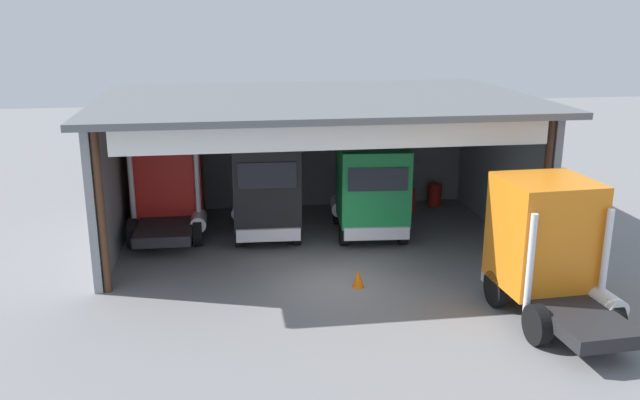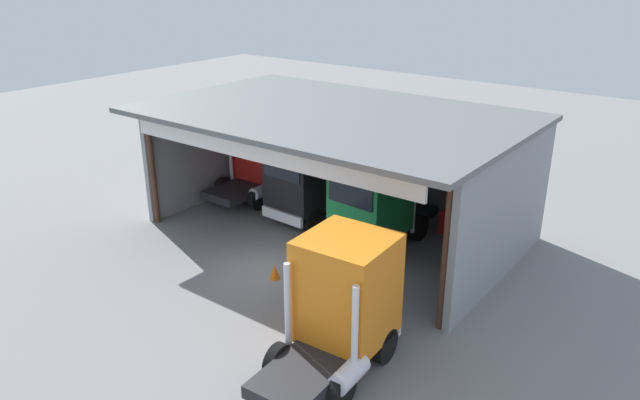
{
  "view_description": "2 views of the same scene",
  "coord_description": "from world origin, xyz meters",
  "px_view_note": "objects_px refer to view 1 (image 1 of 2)",
  "views": [
    {
      "loc": [
        -3.16,
        -18.91,
        8.11
      ],
      "look_at": [
        0.0,
        2.94,
        1.76
      ],
      "focal_mm": 37.55,
      "sensor_mm": 36.0,
      "label": 1
    },
    {
      "loc": [
        13.38,
        -14.74,
        10.53
      ],
      "look_at": [
        0.0,
        2.94,
        1.76
      ],
      "focal_mm": 33.75,
      "sensor_mm": 36.0,
      "label": 2
    }
  ],
  "objects_px": {
    "truck_green_center_left_bay": "(370,189)",
    "tool_cart": "(402,200)",
    "traffic_cone": "(358,278)",
    "truck_red_center_right_bay": "(168,184)",
    "truck_black_left_bay": "(266,187)",
    "oil_drum": "(435,195)",
    "truck_orange_yard_outside": "(548,247)"
  },
  "relations": [
    {
      "from": "truck_green_center_left_bay",
      "to": "tool_cart",
      "type": "xyz_separation_m",
      "value": [
        2.0,
        2.9,
        -1.31
      ]
    },
    {
      "from": "truck_green_center_left_bay",
      "to": "traffic_cone",
      "type": "relative_size",
      "value": 9.28
    },
    {
      "from": "truck_red_center_right_bay",
      "to": "truck_black_left_bay",
      "type": "distance_m",
      "value": 3.7
    },
    {
      "from": "truck_black_left_bay",
      "to": "traffic_cone",
      "type": "distance_m",
      "value": 5.62
    },
    {
      "from": "truck_black_left_bay",
      "to": "tool_cart",
      "type": "relative_size",
      "value": 4.64
    },
    {
      "from": "truck_black_left_bay",
      "to": "oil_drum",
      "type": "xyz_separation_m",
      "value": [
        7.36,
        3.28,
        -1.47
      ]
    },
    {
      "from": "truck_black_left_bay",
      "to": "truck_green_center_left_bay",
      "type": "distance_m",
      "value": 3.75
    },
    {
      "from": "truck_green_center_left_bay",
      "to": "truck_red_center_right_bay",
      "type": "bearing_deg",
      "value": -7.11
    },
    {
      "from": "truck_black_left_bay",
      "to": "truck_orange_yard_outside",
      "type": "relative_size",
      "value": 0.96
    },
    {
      "from": "oil_drum",
      "to": "truck_red_center_right_bay",
      "type": "bearing_deg",
      "value": -168.77
    },
    {
      "from": "truck_black_left_bay",
      "to": "truck_orange_yard_outside",
      "type": "height_order",
      "value": "truck_orange_yard_outside"
    },
    {
      "from": "truck_red_center_right_bay",
      "to": "oil_drum",
      "type": "height_order",
      "value": "truck_red_center_right_bay"
    },
    {
      "from": "truck_green_center_left_bay",
      "to": "tool_cart",
      "type": "distance_m",
      "value": 3.76
    },
    {
      "from": "truck_black_left_bay",
      "to": "traffic_cone",
      "type": "xyz_separation_m",
      "value": [
        2.41,
        -4.8,
        -1.66
      ]
    },
    {
      "from": "truck_red_center_right_bay",
      "to": "tool_cart",
      "type": "bearing_deg",
      "value": 9.69
    },
    {
      "from": "oil_drum",
      "to": "truck_black_left_bay",
      "type": "bearing_deg",
      "value": -155.95
    },
    {
      "from": "truck_green_center_left_bay",
      "to": "traffic_cone",
      "type": "distance_m",
      "value": 4.9
    },
    {
      "from": "truck_red_center_right_bay",
      "to": "truck_black_left_bay",
      "type": "xyz_separation_m",
      "value": [
        3.52,
        -1.12,
        0.04
      ]
    },
    {
      "from": "truck_red_center_right_bay",
      "to": "truck_orange_yard_outside",
      "type": "xyz_separation_m",
      "value": [
        10.6,
        -8.4,
        0.04
      ]
    },
    {
      "from": "truck_black_left_bay",
      "to": "tool_cart",
      "type": "distance_m",
      "value": 6.45
    },
    {
      "from": "truck_red_center_right_bay",
      "to": "truck_green_center_left_bay",
      "type": "height_order",
      "value": "truck_red_center_right_bay"
    },
    {
      "from": "truck_green_center_left_bay",
      "to": "oil_drum",
      "type": "relative_size",
      "value": 5.51
    },
    {
      "from": "truck_black_left_bay",
      "to": "tool_cart",
      "type": "height_order",
      "value": "truck_black_left_bay"
    },
    {
      "from": "oil_drum",
      "to": "tool_cart",
      "type": "relative_size",
      "value": 0.94
    },
    {
      "from": "truck_black_left_bay",
      "to": "truck_orange_yard_outside",
      "type": "distance_m",
      "value": 10.15
    },
    {
      "from": "oil_drum",
      "to": "tool_cart",
      "type": "distance_m",
      "value": 1.77
    },
    {
      "from": "truck_red_center_right_bay",
      "to": "truck_orange_yard_outside",
      "type": "bearing_deg",
      "value": -37.55
    },
    {
      "from": "truck_red_center_right_bay",
      "to": "oil_drum",
      "type": "distance_m",
      "value": 11.19
    },
    {
      "from": "truck_red_center_right_bay",
      "to": "tool_cart",
      "type": "relative_size",
      "value": 4.52
    },
    {
      "from": "truck_orange_yard_outside",
      "to": "traffic_cone",
      "type": "bearing_deg",
      "value": 148.89
    },
    {
      "from": "truck_green_center_left_bay",
      "to": "tool_cart",
      "type": "height_order",
      "value": "truck_green_center_left_bay"
    },
    {
      "from": "truck_black_left_bay",
      "to": "oil_drum",
      "type": "relative_size",
      "value": 4.93
    }
  ]
}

